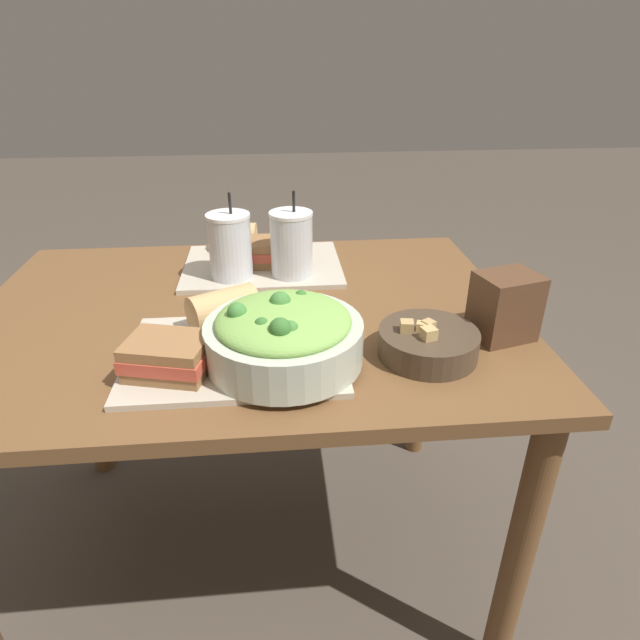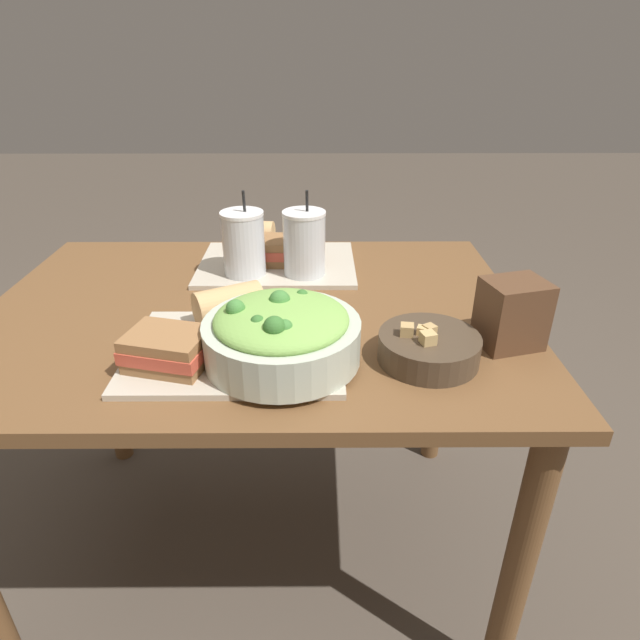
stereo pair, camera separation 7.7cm
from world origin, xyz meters
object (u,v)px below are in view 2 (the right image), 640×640
Objects in this scene: salad_bowl at (282,333)px; chip_bag at (512,314)px; baguette_far at (256,235)px; napkin_folded at (236,302)px; sandwich_near at (168,349)px; soup_bowl at (429,347)px; drink_cup_red at (304,245)px; drink_cup_dark at (244,245)px; baguette_near at (230,304)px; sandwich_far at (279,250)px.

salad_bowl is 0.45m from chip_bag.
baguette_far is 0.34m from napkin_folded.
soup_bowl is at bearing 17.75° from sandwich_near.
salad_bowl is 0.41m from drink_cup_red.
sandwich_near is 0.43m from drink_cup_dark.
sandwich_near is 0.49m from drink_cup_red.
drink_cup_red is 0.23m from napkin_folded.
baguette_near is 0.12m from napkin_folded.
napkin_folded is at bearing -177.16° from baguette_far.
drink_cup_red is 0.53m from chip_bag.
drink_cup_red is (0.07, -0.08, 0.04)m from sandwich_far.
sandwich_far is 0.71× the size of drink_cup_red.
baguette_near reaches higher than soup_bowl.
drink_cup_dark reaches higher than baguette_near.
drink_cup_dark is at bearing -28.68° from baguette_near.
napkin_folded is (-0.56, 0.19, -0.07)m from chip_bag.
baguette_far is 0.83× the size of chip_bag.
drink_cup_red reaches higher than napkin_folded.
baguette_near is at bearing 156.92° from chip_bag.
chip_bag reaches higher than napkin_folded.
salad_bowl reaches higher than baguette_far.
baguette_far is 0.53× the size of drink_cup_red.
baguette_far is at bearing 124.80° from sandwich_far.
drink_cup_red is at bearing 74.86° from sandwich_near.
sandwich_near is at bearing -106.38° from napkin_folded.
sandwich_near is 1.07× the size of baguette_near.
drink_cup_dark is 0.65m from chip_bag.
baguette_far is 0.19m from drink_cup_dark.
drink_cup_dark is at bearing -177.33° from baguette_far.
salad_bowl is at bearing 19.36° from sandwich_near.
sandwich_near is 0.29m from napkin_folded.
sandwich_near is at bearing -101.67° from drink_cup_dark.
soup_bowl is at bearing -45.43° from drink_cup_dark.
sandwich_near is (-0.47, -0.03, 0.02)m from soup_bowl.
soup_bowl is at bearing -58.78° from drink_cup_red.
baguette_near is 0.34m from sandwich_far.
drink_cup_red reaches higher than sandwich_far.
soup_bowl is 0.89× the size of drink_cup_red.
drink_cup_dark is 0.15m from drink_cup_red.
chip_bag is (0.56, -0.08, 0.02)m from baguette_near.
soup_bowl is (0.27, 0.01, -0.04)m from salad_bowl.
soup_bowl is 0.47m from napkin_folded.
baguette_far is (0.10, 0.61, 0.01)m from sandwich_near.
drink_cup_dark is at bearing 180.00° from drink_cup_red.
sandwich_near is 1.23× the size of chip_bag.
drink_cup_dark reaches higher than salad_bowl.
baguette_near is 1.04× the size of napkin_folded.
baguette_near is 0.26m from drink_cup_dark.
drink_cup_dark is at bearing 87.87° from napkin_folded.
salad_bowl is at bearing -94.66° from drink_cup_red.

